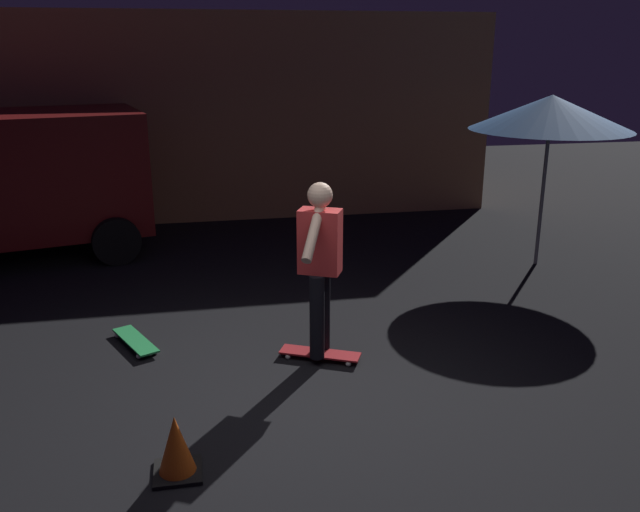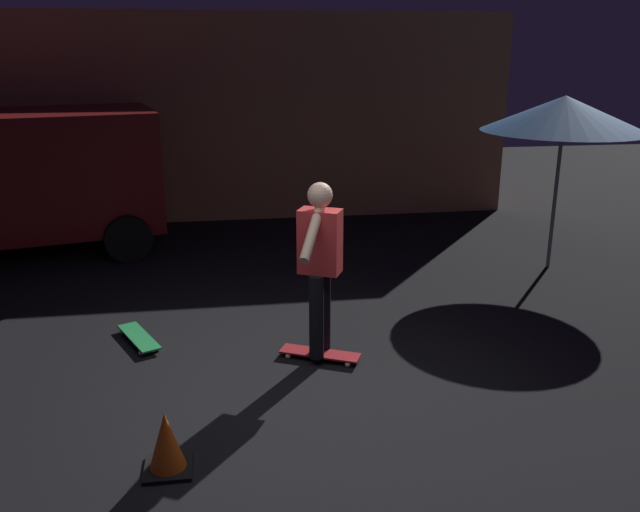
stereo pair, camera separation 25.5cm
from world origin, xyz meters
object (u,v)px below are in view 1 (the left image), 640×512
at_px(skateboard_ridden, 320,354).
at_px(traffic_cone, 176,448).
at_px(skateboard_spare, 135,341).
at_px(skater, 320,257).
at_px(patio_umbrella, 551,113).

xyz_separation_m(skateboard_ridden, traffic_cone, (-1.34, -1.58, 0.16)).
relative_size(skateboard_spare, skater, 0.47).
height_order(skateboard_ridden, skateboard_spare, same).
distance_m(skateboard_ridden, skater, 0.98).
distance_m(skateboard_ridden, skateboard_spare, 1.89).
bearing_deg(traffic_cone, skateboard_ridden, 49.67).
bearing_deg(skateboard_ridden, traffic_cone, -130.33).
relative_size(patio_umbrella, skater, 1.38).
relative_size(skateboard_ridden, skateboard_spare, 1.00).
bearing_deg(skater, traffic_cone, -130.33).
bearing_deg(skateboard_spare, skateboard_ridden, -20.17).
height_order(patio_umbrella, skateboard_spare, patio_umbrella).
bearing_deg(patio_umbrella, skateboard_spare, -162.59).
height_order(skateboard_spare, skater, skater).
xyz_separation_m(patio_umbrella, traffic_cone, (-4.87, -3.90, -1.86)).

